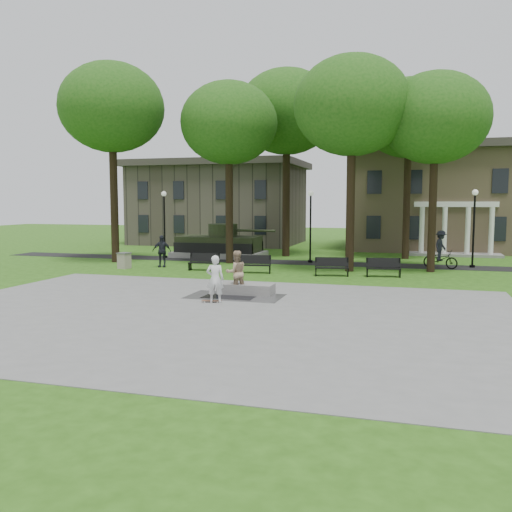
# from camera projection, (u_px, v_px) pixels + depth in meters

# --- Properties ---
(ground) EXTENTS (120.00, 120.00, 0.00)m
(ground) POSITION_uv_depth(u_px,v_px,m) (249.00, 292.00, 24.11)
(ground) COLOR #254C12
(ground) RESTS_ON ground
(plaza) EXTENTS (22.00, 16.00, 0.02)m
(plaza) POSITION_uv_depth(u_px,v_px,m) (208.00, 314.00, 19.33)
(plaza) COLOR gray
(plaza) RESTS_ON ground
(footpath) EXTENTS (44.00, 2.60, 0.01)m
(footpath) POSITION_uv_depth(u_px,v_px,m) (302.00, 263.00, 35.58)
(footpath) COLOR black
(footpath) RESTS_ON ground
(building_right) EXTENTS (17.00, 12.00, 8.60)m
(building_right) POSITION_uv_depth(u_px,v_px,m) (451.00, 198.00, 45.74)
(building_right) COLOR #9E8460
(building_right) RESTS_ON ground
(building_left) EXTENTS (15.00, 10.00, 7.20)m
(building_left) POSITION_uv_depth(u_px,v_px,m) (220.00, 206.00, 52.12)
(building_left) COLOR #4C443D
(building_left) RESTS_ON ground
(tree_0) EXTENTS (6.80, 6.80, 12.97)m
(tree_0) POSITION_uv_depth(u_px,v_px,m) (112.00, 108.00, 35.03)
(tree_0) COLOR black
(tree_0) RESTS_ON ground
(tree_1) EXTENTS (6.20, 6.20, 11.63)m
(tree_1) POSITION_uv_depth(u_px,v_px,m) (229.00, 124.00, 34.49)
(tree_1) COLOR black
(tree_1) RESTS_ON ground
(tree_2) EXTENTS (6.60, 6.60, 12.16)m
(tree_2) POSITION_uv_depth(u_px,v_px,m) (352.00, 106.00, 30.33)
(tree_2) COLOR black
(tree_2) RESTS_ON ground
(tree_3) EXTENTS (6.00, 6.00, 11.19)m
(tree_3) POSITION_uv_depth(u_px,v_px,m) (435.00, 119.00, 30.11)
(tree_3) COLOR black
(tree_3) RESTS_ON ground
(tree_4) EXTENTS (7.20, 7.20, 13.50)m
(tree_4) POSITION_uv_depth(u_px,v_px,m) (287.00, 112.00, 38.91)
(tree_4) COLOR black
(tree_4) RESTS_ON ground
(tree_5) EXTENTS (6.40, 6.40, 12.44)m
(tree_5) POSITION_uv_depth(u_px,v_px,m) (409.00, 119.00, 37.11)
(tree_5) COLOR black
(tree_5) RESTS_ON ground
(lamp_left) EXTENTS (0.36, 0.36, 4.73)m
(lamp_left) POSITION_uv_depth(u_px,v_px,m) (164.00, 219.00, 38.36)
(lamp_left) COLOR black
(lamp_left) RESTS_ON ground
(lamp_mid) EXTENTS (0.36, 0.36, 4.73)m
(lamp_mid) POSITION_uv_depth(u_px,v_px,m) (311.00, 220.00, 35.44)
(lamp_mid) COLOR black
(lamp_mid) RESTS_ON ground
(lamp_right) EXTENTS (0.36, 0.36, 4.73)m
(lamp_right) POSITION_uv_depth(u_px,v_px,m) (474.00, 222.00, 32.67)
(lamp_right) COLOR black
(lamp_right) RESTS_ON ground
(tank_monument) EXTENTS (7.45, 3.40, 2.40)m
(tank_monument) POSITION_uv_depth(u_px,v_px,m) (220.00, 245.00, 39.19)
(tank_monument) COLOR gray
(tank_monument) RESTS_ON ground
(puddle) EXTENTS (2.20, 1.20, 0.00)m
(puddle) POSITION_uv_depth(u_px,v_px,m) (229.00, 297.00, 22.68)
(puddle) COLOR black
(puddle) RESTS_ON plaza
(concrete_block) EXTENTS (2.21, 1.02, 0.45)m
(concrete_block) POSITION_uv_depth(u_px,v_px,m) (248.00, 289.00, 23.36)
(concrete_block) COLOR gray
(concrete_block) RESTS_ON plaza
(skateboard) EXTENTS (0.80, 0.32, 0.07)m
(skateboard) POSITION_uv_depth(u_px,v_px,m) (212.00, 301.00, 21.46)
(skateboard) COLOR brown
(skateboard) RESTS_ON plaza
(skateboarder) EXTENTS (0.77, 0.60, 1.89)m
(skateboarder) POSITION_uv_depth(u_px,v_px,m) (215.00, 279.00, 21.30)
(skateboarder) COLOR silver
(skateboarder) RESTS_ON plaza
(friend_watching) EXTENTS (1.16, 1.11, 1.89)m
(friend_watching) POSITION_uv_depth(u_px,v_px,m) (236.00, 273.00, 23.22)
(friend_watching) COLOR tan
(friend_watching) RESTS_ON plaza
(pedestrian_walker) EXTENTS (1.22, 0.72, 1.96)m
(pedestrian_walker) POSITION_uv_depth(u_px,v_px,m) (162.00, 251.00, 33.10)
(pedestrian_walker) COLOR #1F212A
(pedestrian_walker) RESTS_ON ground
(cyclist) EXTENTS (2.21, 1.53, 2.28)m
(cyclist) POSITION_uv_depth(u_px,v_px,m) (441.00, 253.00, 32.50)
(cyclist) COLOR black
(cyclist) RESTS_ON ground
(park_bench_0) EXTENTS (1.83, 0.65, 1.00)m
(park_bench_0) POSITION_uv_depth(u_px,v_px,m) (204.00, 261.00, 31.56)
(park_bench_0) COLOR black
(park_bench_0) RESTS_ON ground
(park_bench_1) EXTENTS (1.85, 0.86, 1.00)m
(park_bench_1) POSITION_uv_depth(u_px,v_px,m) (255.00, 264.00, 30.37)
(park_bench_1) COLOR black
(park_bench_1) RESTS_ON ground
(park_bench_2) EXTENTS (1.85, 0.84, 1.00)m
(park_bench_2) POSITION_uv_depth(u_px,v_px,m) (332.00, 266.00, 29.18)
(park_bench_2) COLOR black
(park_bench_2) RESTS_ON ground
(park_bench_3) EXTENTS (1.85, 0.77, 1.00)m
(park_bench_3) POSITION_uv_depth(u_px,v_px,m) (384.00, 267.00, 28.85)
(park_bench_3) COLOR black
(park_bench_3) RESTS_ON ground
(trash_bin) EXTENTS (0.78, 0.78, 0.96)m
(trash_bin) POSITION_uv_depth(u_px,v_px,m) (124.00, 260.00, 32.43)
(trash_bin) COLOR gray
(trash_bin) RESTS_ON ground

